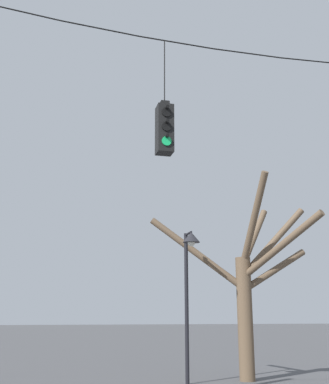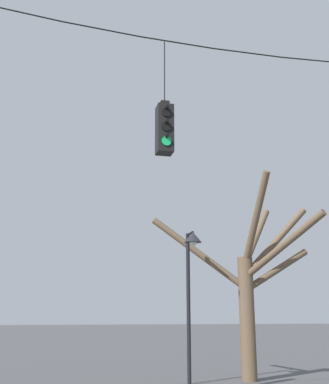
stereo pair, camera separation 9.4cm
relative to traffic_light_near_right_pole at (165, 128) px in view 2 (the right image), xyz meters
The scene contains 4 objects.
span_wire 2.94m from the traffic_light_near_right_pole, ahead, with size 11.86×0.03×0.39m.
traffic_light_near_right_pole is the anchor object (origin of this frame).
street_lamp 5.85m from the traffic_light_near_right_pole, 68.13° to the left, with size 0.53×0.91×4.51m.
bare_tree 7.36m from the traffic_light_near_right_pole, 52.74° to the left, with size 5.31×3.75×6.34m.
Camera 2 is at (-4.14, -8.77, 1.98)m, focal length 45.00 mm.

